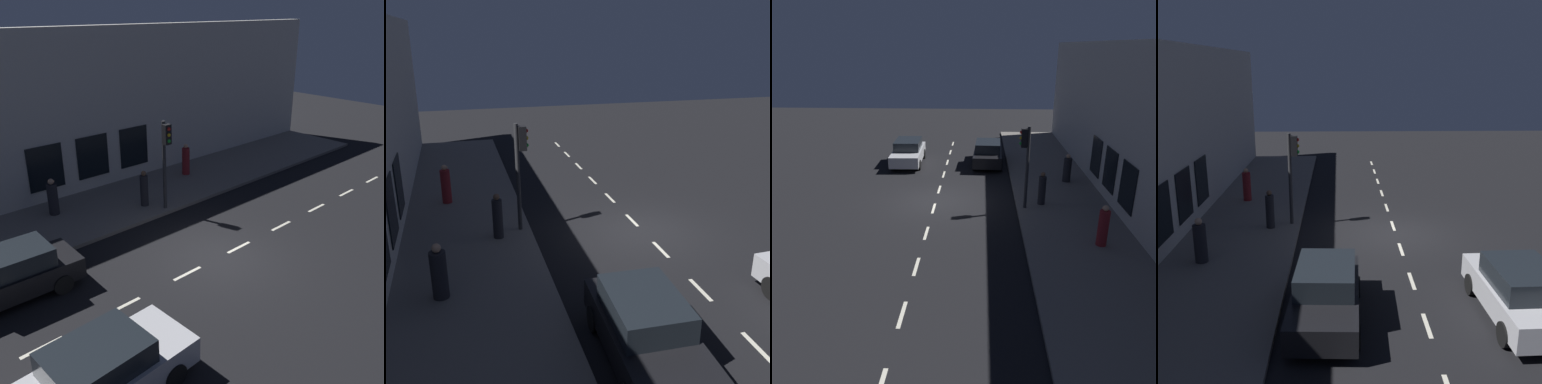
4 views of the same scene
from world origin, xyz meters
TOP-DOWN VIEW (x-y plane):
  - ground_plane at (0.00, 0.00)m, footprint 60.00×60.00m
  - sidewalk at (6.25, 0.00)m, footprint 4.50×32.00m
  - building_facade at (8.80, 0.00)m, footprint 0.65×32.00m
  - lane_centre_line at (0.00, -1.00)m, footprint 0.12×27.20m
  - traffic_light at (4.26, -1.03)m, footprint 0.50×0.32m
  - parked_car_0 at (2.71, 6.41)m, footprint 1.99×4.25m
  - parked_car_1 at (-2.55, 6.44)m, footprint 2.03×4.34m
  - pedestrian_0 at (5.21, -0.54)m, footprint 0.47×0.47m
  - pedestrian_1 at (6.93, -4.56)m, footprint 0.49×0.49m
  - pedestrian_2 at (7.10, 2.84)m, footprint 0.54×0.54m

SIDE VIEW (x-z plane):
  - ground_plane at x=0.00m, z-range 0.00..0.00m
  - lane_centre_line at x=0.00m, z-range 0.00..0.01m
  - sidewalk at x=6.25m, z-range 0.00..0.15m
  - parked_car_0 at x=2.71m, z-range 0.00..1.58m
  - parked_car_1 at x=-2.55m, z-range 0.00..1.58m
  - pedestrian_2 at x=7.10m, z-range 0.07..1.67m
  - pedestrian_0 at x=5.21m, z-range 0.09..1.71m
  - pedestrian_1 at x=6.93m, z-range 0.08..1.73m
  - traffic_light at x=4.26m, z-range 0.83..4.72m
  - building_facade at x=8.80m, z-range -0.01..7.58m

